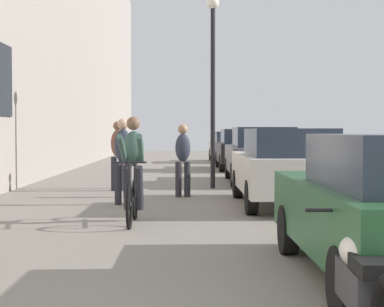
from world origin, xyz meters
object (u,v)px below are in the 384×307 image
parked_car_second (285,166)px  parked_car_third (261,154)px  pedestrian_near (123,156)px  parked_motorcycle (363,286)px  pedestrian_far (118,152)px  parked_car_fifth (229,146)px  pedestrian_mid (183,156)px  street_lamp (213,67)px  parked_car_fourth (242,149)px  cyclist_on_bicycle (133,172)px

parked_car_second → parked_car_third: size_ratio=0.96×
pedestrian_near → parked_car_second: pedestrian_near is taller
parked_motorcycle → pedestrian_far: bearing=104.4°
pedestrian_far → parked_motorcycle: bearing=-75.6°
pedestrian_far → parked_motorcycle: 11.66m
parked_car_second → parked_car_fifth: bearing=89.6°
parked_car_fifth → parked_car_third: bearing=-89.7°
pedestrian_mid → pedestrian_far: bearing=136.9°
street_lamp → parked_car_fourth: street_lamp is taller
parked_car_fourth → parked_car_fifth: bearing=90.5°
pedestrian_far → parked_car_second: pedestrian_far is taller
parked_car_fifth → parked_car_fourth: bearing=-89.5°
parked_car_fourth → parked_car_fifth: parked_car_fourth is taller
street_lamp → parked_car_second: street_lamp is taller
pedestrian_near → parked_car_fifth: pedestrian_near is taller
parked_car_fourth → parked_motorcycle: size_ratio=2.02×
cyclist_on_bicycle → parked_car_fifth: (2.93, 19.78, -0.06)m
parked_car_fifth → cyclist_on_bicycle: bearing=-98.4°
pedestrian_far → parked_car_second: size_ratio=0.40×
pedestrian_mid → parked_car_fifth: pedestrian_mid is taller
parked_car_second → parked_car_fourth: size_ratio=0.99×
parked_car_fifth → parked_motorcycle: bearing=-91.9°
pedestrian_near → cyclist_on_bicycle: bearing=-80.8°
pedestrian_near → parked_car_fifth: 17.65m
cyclist_on_bicycle → parked_car_second: cyclist_on_bicycle is taller
pedestrian_mid → parked_motorcycle: size_ratio=0.76×
cyclist_on_bicycle → pedestrian_far: 5.48m
parked_motorcycle → pedestrian_near: bearing=106.6°
pedestrian_near → street_lamp: (1.95, 3.63, 2.14)m
pedestrian_far → parked_car_fifth: 14.84m
cyclist_on_bicycle → pedestrian_near: (-0.40, 2.45, 0.16)m
street_lamp → parked_motorcycle: street_lamp is taller
parked_car_second → parked_motorcycle: bearing=-95.2°
pedestrian_mid → street_lamp: 3.18m
parked_car_second → parked_car_fourth: 11.58m
pedestrian_mid → pedestrian_far: pedestrian_far is taller
cyclist_on_bicycle → parked_car_third: size_ratio=0.39×
pedestrian_far → parked_car_fifth: bearing=75.4°
cyclist_on_bicycle → street_lamp: size_ratio=0.36×
parked_car_third → parked_motorcycle: 13.58m
parked_car_third → pedestrian_far: bearing=-149.3°
pedestrian_far → parked_car_fourth: 9.17m
cyclist_on_bicycle → parked_car_fourth: 14.09m
street_lamp → parked_motorcycle: bearing=-87.5°
street_lamp → parked_car_fourth: (1.43, 7.69, -2.31)m
cyclist_on_bicycle → street_lamp: bearing=75.7°
cyclist_on_bicycle → parked_car_fourth: (2.98, 13.77, -0.01)m
pedestrian_near → street_lamp: 4.64m
street_lamp → pedestrian_far: bearing=-164.5°
pedestrian_far → parked_car_second: 4.86m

